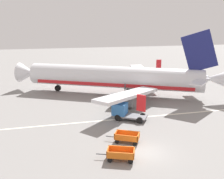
% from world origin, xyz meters
% --- Properties ---
extents(ground_plane, '(220.00, 220.00, 0.00)m').
position_xyz_m(ground_plane, '(0.00, 0.00, 0.00)').
color(ground_plane, gray).
extents(apron_stripe, '(120.00, 0.36, 0.01)m').
position_xyz_m(apron_stripe, '(0.00, 9.28, 0.01)').
color(apron_stripe, silver).
rests_on(apron_stripe, ground).
extents(airplane, '(34.92, 28.87, 11.34)m').
position_xyz_m(airplane, '(2.90, 20.71, 3.05)').
color(airplane, silver).
rests_on(airplane, ground).
extents(baggage_cart_nearest, '(3.57, 2.22, 1.07)m').
position_xyz_m(baggage_cart_nearest, '(-2.87, -0.84, 0.60)').
color(baggage_cart_nearest, orange).
rests_on(baggage_cart_nearest, ground).
extents(baggage_cart_second_in_row, '(3.48, 2.42, 1.07)m').
position_xyz_m(baggage_cart_second_in_row, '(-1.25, 2.52, 0.60)').
color(baggage_cart_second_in_row, orange).
rests_on(baggage_cart_second_in_row, ground).
extents(service_truck_beside_carts, '(4.70, 3.98, 2.10)m').
position_xyz_m(service_truck_beside_carts, '(0.34, 9.28, 1.10)').
color(service_truck_beside_carts, slate).
rests_on(service_truck_beside_carts, ground).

